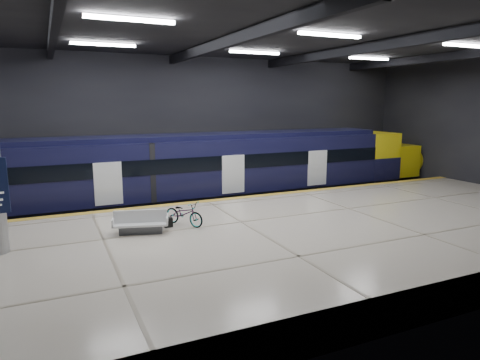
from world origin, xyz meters
TOP-DOWN VIEW (x-y plane):
  - ground at (0.00, 0.00)m, footprint 30.00×30.00m
  - room_shell at (-0.00, 0.00)m, footprint 30.10×16.10m
  - platform at (0.00, -2.50)m, footprint 30.00×11.00m
  - safety_strip at (0.00, 2.75)m, footprint 30.00×0.40m
  - rails at (0.00, 5.50)m, footprint 30.00×1.52m
  - train at (0.68, 5.50)m, footprint 29.40×2.84m
  - bench at (-3.73, -0.84)m, footprint 1.98×1.24m
  - bicycle at (-2.09, -0.54)m, footprint 1.41×1.75m
  - pannier_bag at (-2.69, -0.54)m, footprint 0.30×0.19m

SIDE VIEW (x-z plane):
  - ground at x=0.00m, z-range 0.00..0.00m
  - rails at x=0.00m, z-range 0.00..0.16m
  - platform at x=0.00m, z-range 0.00..1.10m
  - safety_strip at x=0.00m, z-range 1.10..1.11m
  - pannier_bag at x=-2.69m, z-range 1.10..1.45m
  - bench at x=-3.73m, z-range 0.98..1.79m
  - bicycle at x=-2.09m, z-range 1.10..1.99m
  - train at x=0.68m, z-range 0.16..3.95m
  - room_shell at x=0.00m, z-range 1.69..9.74m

